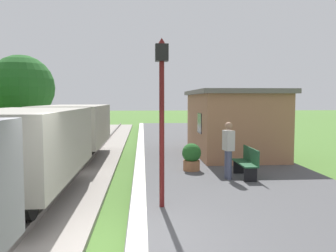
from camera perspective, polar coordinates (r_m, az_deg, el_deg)
platform_slab at (r=6.91m, az=20.12°, el=-17.21°), size 6.00×60.00×0.25m
platform_edge_stripe at (r=6.31m, az=-4.99°, el=-17.81°), size 0.36×60.00×0.01m
rail_near at (r=6.70m, az=-23.97°, el=-17.42°), size 0.07×60.00×0.14m
freight_train at (r=9.33m, az=-22.25°, el=-3.62°), size 2.50×19.40×2.12m
station_hut at (r=15.68m, az=10.26°, el=0.64°), size 3.50×5.80×2.78m
bench_near_hut at (r=11.14m, az=12.58°, el=-5.68°), size 0.42×1.50×0.91m
bench_down_platform at (r=20.39m, az=4.86°, el=-1.11°), size 0.42×1.50×0.91m
person_waiting at (r=10.75m, az=9.68°, el=-3.50°), size 0.31×0.42×1.71m
potted_planter at (r=11.95m, az=3.80°, el=-4.91°), size 0.64×0.64×0.92m
lamp_post_near at (r=7.72m, az=-1.01°, el=5.58°), size 0.28×0.28×3.70m
tree_field_left at (r=23.86m, az=-22.51°, el=5.72°), size 4.02×4.02×5.39m
tree_field_distant at (r=29.13m, az=-21.94°, el=6.58°), size 3.06×3.06×5.51m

